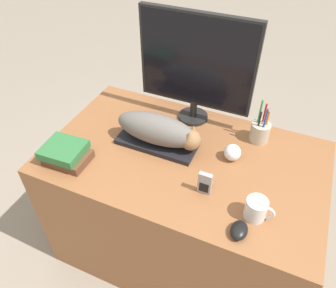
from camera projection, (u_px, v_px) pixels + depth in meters
The scene contains 10 objects.
desk at pixel (182, 207), 1.77m from camera, with size 1.28×0.77×0.77m.
keyboard at pixel (157, 143), 1.57m from camera, with size 0.38×0.16×0.02m.
cat at pixel (160, 130), 1.51m from camera, with size 0.42×0.14×0.15m.
monitor at pixel (196, 64), 1.53m from camera, with size 0.56×0.15×0.56m.
computer_mouse at pixel (239, 230), 1.20m from camera, with size 0.06×0.09×0.04m.
coffee_mug at pixel (256, 209), 1.24m from camera, with size 0.11×0.08×0.09m.
pen_cup at pixel (260, 131), 1.57m from camera, with size 0.09×0.09×0.22m.
baseball at pixel (232, 152), 1.48m from camera, with size 0.08×0.08×0.08m.
phone at pixel (205, 183), 1.32m from camera, with size 0.06×0.02×0.11m.
book_stack at pixel (66, 153), 1.47m from camera, with size 0.21×0.17×0.08m.
Camera 1 is at (0.37, -0.65, 1.82)m, focal length 35.00 mm.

